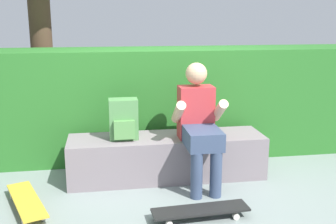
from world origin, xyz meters
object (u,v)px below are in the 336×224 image
skateboard_near_person (201,210)px  person_skater (199,122)px  skateboard_beside_bench (26,201)px  bench_main (167,157)px  backpack_on_bench (124,120)px

skateboard_near_person → person_skater: bearing=78.4°
person_skater → skateboard_beside_bench: size_ratio=1.45×
bench_main → skateboard_beside_bench: (-1.31, -0.52, -0.14)m
backpack_on_bench → person_skater: bearing=-16.6°
skateboard_beside_bench → backpack_on_bench: (0.87, 0.51, 0.55)m
person_skater → skateboard_near_person: 0.91m
person_skater → backpack_on_bench: person_skater is taller
person_skater → skateboard_near_person: bearing=-101.6°
skateboard_near_person → skateboard_beside_bench: 1.49m
bench_main → backpack_on_bench: bearing=-178.7°
bench_main → skateboard_near_person: 0.95m
skateboard_beside_bench → backpack_on_bench: 1.15m
skateboard_near_person → skateboard_beside_bench: (-1.44, 0.41, 0.00)m
skateboard_beside_bench → backpack_on_bench: bearing=30.2°
bench_main → skateboard_near_person: bench_main is taller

